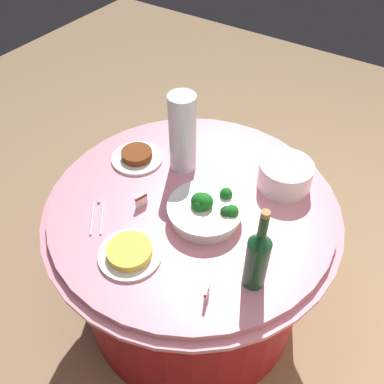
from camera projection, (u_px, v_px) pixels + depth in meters
The scene contains 11 objects.
ground_plane at pixel (192, 300), 2.11m from camera, with size 6.00×6.00×0.00m, color #9E7F5B.
buffet_table at pixel (192, 257), 1.85m from camera, with size 1.16×1.16×0.74m.
broccoli_bowl at pixel (206, 210), 1.50m from camera, with size 0.28×0.28×0.11m.
plate_stack at pixel (285, 175), 1.61m from camera, with size 0.21×0.21×0.11m.
wine_bottle at pixel (257, 258), 1.24m from camera, with size 0.07×0.07×0.34m.
decorative_fruit_vase at pixel (183, 138), 1.63m from camera, with size 0.11×0.11×0.34m.
serving_tongs at pixel (97, 216), 1.53m from camera, with size 0.15×0.13×0.01m.
food_plate_stir_fry at pixel (137, 156), 1.75m from camera, with size 0.22×0.22×0.04m.
food_plate_fried_egg at pixel (130, 253), 1.40m from camera, with size 0.22×0.22×0.04m.
label_placard_front at pixel (141, 200), 1.55m from camera, with size 0.05×0.02×0.05m.
label_placard_mid at pixel (207, 292), 1.27m from camera, with size 0.05×0.02×0.05m.
Camera 1 is at (0.91, 0.61, 1.89)m, focal length 38.50 mm.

